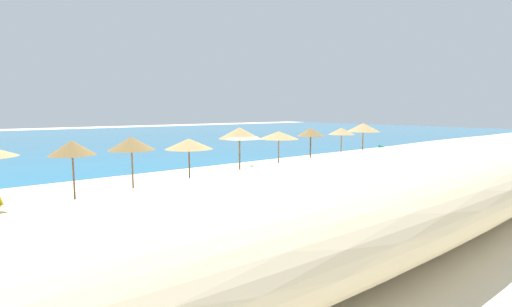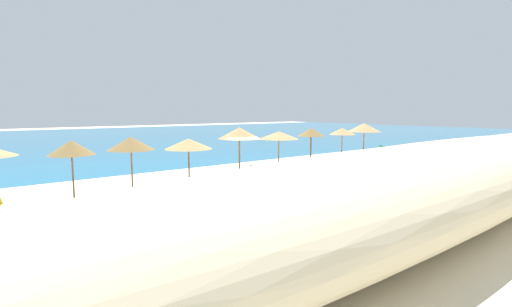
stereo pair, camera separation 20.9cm
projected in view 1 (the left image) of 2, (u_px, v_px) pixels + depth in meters
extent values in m
plane|color=beige|center=(255.00, 181.00, 21.23)|extent=(160.00, 160.00, 0.00)
cube|color=#1E6B93|center=(78.00, 140.00, 51.39)|extent=(160.00, 65.00, 0.01)
ellipsoid|color=beige|center=(451.00, 178.00, 14.38)|extent=(45.55, 6.98, 2.87)
cylinder|color=brown|center=(74.00, 177.00, 16.48)|extent=(0.08, 0.08, 2.21)
cone|color=olive|center=(72.00, 148.00, 16.33)|extent=(2.00, 2.00, 0.66)
cylinder|color=brown|center=(132.00, 169.00, 18.50)|extent=(0.08, 0.08, 2.22)
cone|color=olive|center=(131.00, 143.00, 18.35)|extent=(2.28, 2.28, 0.67)
cylinder|color=brown|center=(189.00, 164.00, 20.78)|extent=(0.08, 0.08, 2.04)
cone|color=tan|center=(189.00, 144.00, 20.64)|extent=(2.65, 2.65, 0.59)
cylinder|color=brown|center=(240.00, 157.00, 22.27)|extent=(0.10, 0.10, 2.50)
cone|color=tan|center=(240.00, 133.00, 22.11)|extent=(2.53, 2.53, 0.68)
cylinder|color=brown|center=(279.00, 154.00, 24.74)|extent=(0.09, 0.09, 2.29)
cone|color=tan|center=(279.00, 135.00, 24.59)|extent=(2.66, 2.66, 0.51)
cylinder|color=brown|center=(310.00, 151.00, 26.23)|extent=(0.10, 0.10, 2.38)
cone|color=olive|center=(311.00, 132.00, 26.07)|extent=(1.94, 1.94, 0.58)
cylinder|color=brown|center=(341.00, 148.00, 28.50)|extent=(0.08, 0.08, 2.33)
cone|color=tan|center=(342.00, 131.00, 28.35)|extent=(1.99, 1.99, 0.51)
cylinder|color=brown|center=(363.00, 145.00, 30.38)|extent=(0.09, 0.09, 2.45)
cone|color=tan|center=(363.00, 127.00, 30.21)|extent=(2.67, 2.67, 0.70)
cube|color=white|center=(242.00, 178.00, 20.73)|extent=(1.55, 0.96, 0.07)
cube|color=white|center=(253.00, 171.00, 20.96)|extent=(0.39, 0.64, 0.68)
cylinder|color=silver|center=(230.00, 181.00, 20.74)|extent=(0.04, 0.04, 0.26)
cylinder|color=silver|center=(233.00, 182.00, 20.28)|extent=(0.04, 0.04, 0.26)
cylinder|color=silver|center=(251.00, 179.00, 21.22)|extent=(0.04, 0.04, 0.26)
cylinder|color=silver|center=(254.00, 180.00, 20.76)|extent=(0.04, 0.04, 0.26)
cube|color=#199972|center=(374.00, 156.00, 29.98)|extent=(1.65, 0.92, 0.07)
cube|color=#199972|center=(381.00, 151.00, 30.25)|extent=(0.32, 0.61, 0.84)
cylinder|color=silver|center=(366.00, 159.00, 29.93)|extent=(0.04, 0.04, 0.31)
cylinder|color=silver|center=(370.00, 159.00, 29.50)|extent=(0.04, 0.04, 0.31)
cylinder|color=silver|center=(378.00, 158.00, 30.50)|extent=(0.04, 0.04, 0.31)
cylinder|color=silver|center=(383.00, 158.00, 30.06)|extent=(0.04, 0.04, 0.31)
sphere|color=blue|center=(421.00, 162.00, 27.75)|extent=(0.39, 0.39, 0.39)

